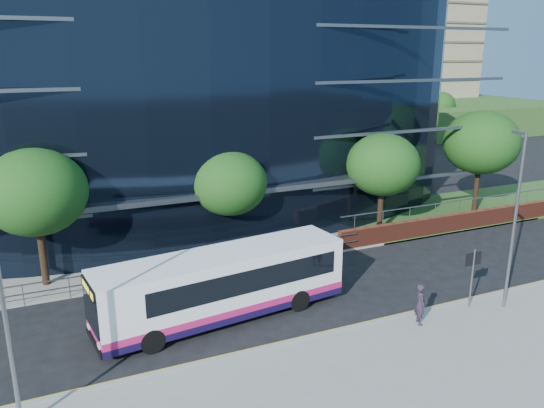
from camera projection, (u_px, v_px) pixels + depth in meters
name	position (u px, v px, depth m)	size (l,w,h in m)	color
ground	(365.00, 314.00, 23.78)	(200.00, 200.00, 0.00)	black
pavement_near	(441.00, 371.00, 19.36)	(80.00, 8.00, 0.15)	gray
kerb	(378.00, 322.00, 22.88)	(80.00, 0.25, 0.16)	gray
yellow_line_outer	(375.00, 322.00, 23.08)	(80.00, 0.08, 0.01)	gold
yellow_line_inner	(373.00, 320.00, 23.21)	(80.00, 0.08, 0.01)	gold
far_forecourt	(174.00, 251.00, 31.12)	(50.00, 8.00, 0.10)	gray
grass_verge	(540.00, 197.00, 42.76)	(36.00, 8.00, 0.12)	#2D511E
glass_office	(163.00, 100.00, 38.37)	(44.00, 23.10, 16.00)	black
guard_railings	(153.00, 269.00, 26.61)	(24.00, 0.05, 1.10)	slate
apartment_block	(338.00, 54.00, 83.48)	(60.00, 42.00, 30.00)	#2D511E
street_sign	(473.00, 266.00, 23.54)	(0.85, 0.09, 2.80)	slate
tree_far_a	(35.00, 192.00, 25.32)	(4.95, 4.95, 6.98)	black
tree_far_b	(229.00, 183.00, 29.82)	(4.29, 4.29, 6.05)	black
tree_far_c	(383.00, 165.00, 33.17)	(4.62, 4.62, 6.51)	black
tree_far_d	(481.00, 143.00, 37.36)	(5.28, 5.28, 7.44)	black
tree_dist_e	(351.00, 108.00, 67.04)	(4.62, 4.62, 6.51)	black
tree_dist_f	(440.00, 105.00, 75.10)	(4.29, 4.29, 6.05)	black
streetlight_west	(3.00, 300.00, 15.22)	(0.15, 0.77, 8.00)	slate
streetlight_east	(515.00, 217.00, 22.98)	(0.15, 0.77, 8.00)	slate
city_bus	(225.00, 284.00, 23.06)	(11.40, 3.92, 3.02)	white
pedestrian	(420.00, 304.00, 22.40)	(0.66, 0.43, 1.81)	#2A2030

